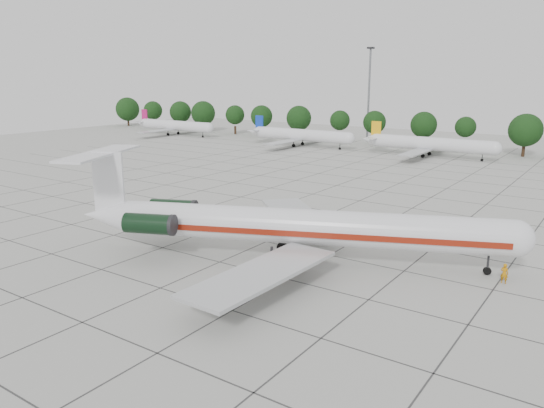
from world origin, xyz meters
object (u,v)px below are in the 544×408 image
object	(u,v)px
ground_crew	(504,273)
bg_airliner_a	(175,126)
main_airliner	(284,225)
bg_airliner_c	(430,144)
floodlight_mast	(369,89)
bg_airliner_b	(301,135)

from	to	relation	value
ground_crew	bg_airliner_a	distance (m)	130.06
main_airliner	bg_airliner_c	bearing A→B (deg)	74.83
floodlight_mast	bg_airliner_c	bearing A→B (deg)	-38.71
ground_crew	floodlight_mast	bearing A→B (deg)	-55.44
main_airliner	bg_airliner_b	xyz separation A→B (m)	(-44.32, 75.60, -0.79)
bg_airliner_b	bg_airliner_c	world-z (taller)	same
bg_airliner_a	floodlight_mast	bearing A→B (deg)	19.76
bg_airliner_a	bg_airliner_b	world-z (taller)	same
ground_crew	bg_airliner_b	xyz separation A→B (m)	(-63.72, 69.39, 1.98)
ground_crew	bg_airliner_a	world-z (taller)	bg_airliner_a
bg_airliner_c	main_airliner	bearing A→B (deg)	-82.09
bg_airliner_a	bg_airliner_b	xyz separation A→B (m)	(45.87, -0.64, 0.00)
bg_airliner_b	bg_airliner_c	size ratio (longest dim) A/B	1.00
main_airliner	floodlight_mast	xyz separation A→B (m)	(-34.99, 96.06, 10.59)
main_airliner	bg_airliner_a	bearing A→B (deg)	116.71
main_airliner	bg_airliner_a	distance (m)	118.09
main_airliner	bg_airliner_b	distance (m)	87.63
bg_airliner_a	bg_airliner_c	size ratio (longest dim) A/B	1.00
floodlight_mast	bg_airliner_a	bearing A→B (deg)	-160.24
bg_airliner_b	floodlight_mast	size ratio (longest dim) A/B	1.11
bg_airliner_b	bg_airliner_c	xyz separation A→B (m)	(33.69, 0.94, 0.00)
bg_airliner_b	floodlight_mast	distance (m)	25.20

